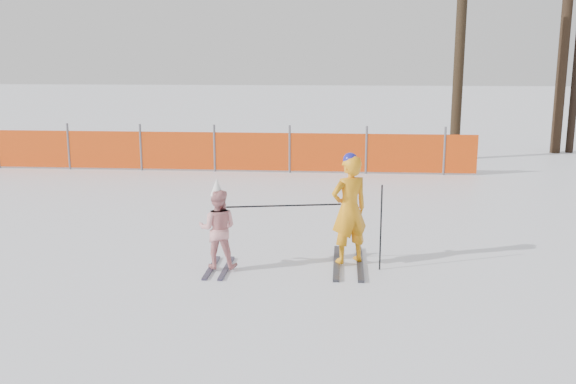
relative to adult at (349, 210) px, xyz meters
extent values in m
plane|color=white|center=(-0.92, -0.14, -0.83)|extent=(120.00, 120.00, 0.00)
cube|color=black|center=(-0.17, 0.00, -0.81)|extent=(0.09, 1.59, 0.04)
cube|color=black|center=(0.17, 0.00, -0.81)|extent=(0.09, 1.59, 0.04)
imported|color=orange|center=(0.00, 0.00, 0.01)|extent=(0.69, 0.62, 1.59)
sphere|color=#1C1B94|center=(0.00, 0.00, 0.74)|extent=(0.21, 0.21, 0.21)
cube|color=black|center=(-1.97, -0.37, -0.81)|extent=(0.09, 1.02, 0.03)
cube|color=black|center=(-1.75, -0.37, -0.81)|extent=(0.09, 1.02, 0.03)
imported|color=pink|center=(-1.86, -0.37, -0.22)|extent=(0.57, 0.45, 1.14)
cone|color=white|center=(-1.86, -0.37, 0.39)|extent=(0.19, 0.19, 0.24)
cylinder|color=black|center=(0.45, -0.20, -0.20)|extent=(0.02, 0.02, 1.25)
cylinder|color=black|center=(-0.93, -0.19, 0.09)|extent=(1.62, 0.35, 0.02)
cylinder|color=#595960|center=(-7.49, 7.55, -0.20)|extent=(0.06, 0.06, 1.25)
cylinder|color=#595960|center=(-5.49, 7.55, -0.20)|extent=(0.06, 0.06, 1.25)
cylinder|color=#595960|center=(-3.49, 7.55, -0.20)|extent=(0.06, 0.06, 1.25)
cylinder|color=#595960|center=(-1.49, 7.55, -0.20)|extent=(0.06, 0.06, 1.25)
cylinder|color=#595960|center=(0.51, 7.55, -0.20)|extent=(0.06, 0.06, 1.25)
cylinder|color=#595960|center=(2.51, 7.55, -0.20)|extent=(0.06, 0.06, 1.25)
cube|color=#DE430B|center=(-4.07, 7.55, -0.28)|extent=(14.84, 0.03, 1.00)
cylinder|color=black|center=(3.21, 10.21, 2.17)|extent=(0.29, 0.29, 6.00)
cylinder|color=black|center=(7.12, 11.92, 1.69)|extent=(0.24, 0.24, 5.04)
cylinder|color=black|center=(6.65, 11.83, 2.26)|extent=(0.31, 0.31, 6.18)
camera|label=1|loc=(-0.12, -9.08, 2.18)|focal=40.00mm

